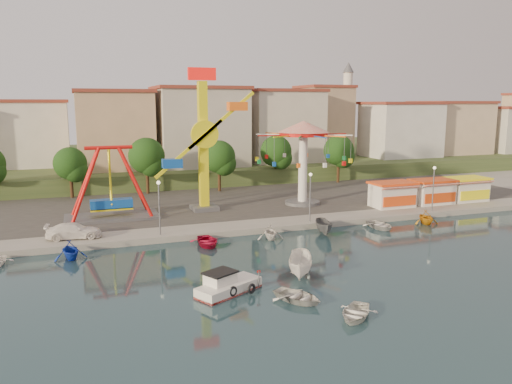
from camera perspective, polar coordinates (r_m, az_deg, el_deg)
name	(u,v)px	position (r m, az deg, el deg)	size (l,w,h in m)	color
ground	(290,274)	(39.56, 3.95, -9.30)	(200.00, 200.00, 0.00)	#132A36
quay_deck	(160,170)	(98.11, -10.86, 2.45)	(200.00, 100.00, 0.60)	#9E998E
asphalt_pad	(200,198)	(67.03, -6.47, -0.70)	(90.00, 28.00, 0.01)	#4C4944
hill_terrace	(156,161)	(102.86, -11.33, 3.45)	(200.00, 60.00, 3.00)	#384C26
pirate_ship_ride	(110,184)	(56.81, -16.30, 0.87)	(10.00, 5.00, 8.00)	#59595E
kamikaze_tower	(207,144)	(58.45, -5.60, 5.45)	(7.97, 3.10, 16.50)	#59595E
wave_swinger	(303,144)	(61.95, 5.42, 5.52)	(11.60, 11.60, 10.40)	#59595E
booth_left	(392,194)	(63.06, 15.31, -0.25)	(5.40, 3.78, 3.08)	white
booth_mid	(432,191)	(66.65, 19.50, 0.07)	(5.40, 3.78, 3.08)	white
booth_right	(467,189)	(70.19, 22.93, 0.33)	(5.40, 3.78, 3.08)	white
lamp_post_1	(159,209)	(48.66, -10.98, -1.96)	(0.14, 0.14, 5.00)	#59595E
lamp_post_2	(310,199)	(53.44, 6.20, -0.75)	(0.14, 0.14, 5.00)	#59595E
lamp_post_3	(433,190)	(62.09, 19.59, 0.24)	(0.14, 0.14, 5.00)	#59595E
tree_1	(70,164)	(70.75, -20.48, 3.06)	(4.35, 4.35, 6.80)	#382314
tree_2	(147,156)	(70.84, -12.40, 4.05)	(5.02, 5.02, 7.85)	#382314
tree_3	(219,157)	(71.48, -4.25, 4.02)	(4.68, 4.68, 7.32)	#382314
tree_4	(276,151)	(77.52, 2.30, 4.66)	(4.86, 4.86, 7.60)	#382314
tree_5	(339,151)	(80.24, 9.44, 4.69)	(4.83, 4.83, 7.54)	#382314
building_1	(33,141)	(85.86, -24.09, 5.38)	(12.33, 9.01, 8.63)	silver
building_2	(119,131)	(86.43, -15.36, 6.79)	(11.95, 9.28, 11.23)	tan
building_3	(205,136)	(85.62, -5.87, 6.38)	(12.59, 10.50, 9.20)	beige
building_4	(271,133)	(93.00, 1.74, 6.74)	(10.75, 9.23, 9.24)	beige
building_5	(340,127)	(97.00, 9.53, 7.33)	(12.77, 10.96, 11.21)	tan
building_6	(397,123)	(102.00, 15.81, 7.54)	(8.23, 8.98, 12.36)	silver
building_7	(430,130)	(113.20, 19.23, 6.67)	(11.59, 10.93, 8.76)	beige
building_8	(505,122)	(117.77, 26.60, 7.21)	(12.84, 9.28, 12.58)	beige
minaret	(347,106)	(101.88, 10.38, 9.65)	(2.80, 2.80, 18.00)	silver
cabin_motorboat	(227,286)	(35.66, -3.33, -10.73)	(5.21, 3.91, 1.72)	white
rowboat_a	(298,296)	(34.28, 4.82, -11.80)	(2.54, 3.55, 0.74)	silver
rowboat_b	(355,313)	(32.34, 11.27, -13.39)	(2.41, 3.38, 0.70)	silver
skiff	(301,265)	(38.67, 5.14, -8.36)	(1.77, 4.71, 1.82)	white
van	(74,231)	(49.94, -20.11, -4.19)	(2.03, 4.99, 1.45)	white
moored_boat_1	(70,250)	(45.57, -20.48, -6.22)	(2.68, 3.11, 1.64)	#1433B4
moored_boat_3	(207,241)	(47.00, -5.62, -5.65)	(2.78, 3.89, 0.81)	#B80E31
moored_boat_4	(270,232)	(48.78, 1.63, -4.56)	(2.54, 2.94, 1.55)	silver
moored_boat_5	(324,227)	(51.19, 7.78, -3.98)	(1.45, 3.85, 1.49)	#5A5B60
moored_boat_6	(380,225)	(54.63, 14.00, -3.67)	(2.68, 3.75, 0.78)	silver
moored_boat_7	(426,217)	(57.98, 18.86, -2.72)	(2.56, 2.97, 1.56)	orange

